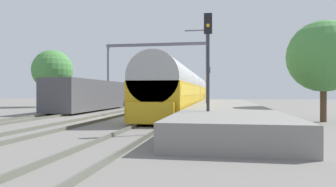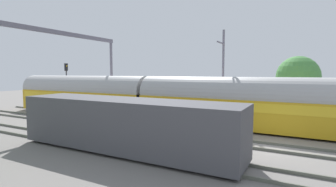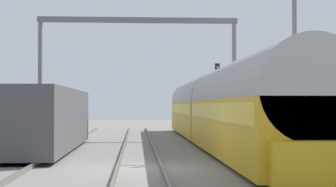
# 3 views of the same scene
# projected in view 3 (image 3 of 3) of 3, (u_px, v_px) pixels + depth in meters

# --- Properties ---
(ground) EXTENTS (120.00, 120.00, 0.00)m
(ground) POSITION_uv_depth(u_px,v_px,m) (140.00, 169.00, 18.03)
(ground) COLOR slate
(track_far_west) EXTENTS (1.52, 60.00, 0.16)m
(track_far_west) POSITION_uv_depth(u_px,v_px,m) (9.00, 167.00, 17.78)
(track_far_west) COLOR #595C50
(track_far_west) RESTS_ON ground
(track_west) EXTENTS (1.52, 60.00, 0.16)m
(track_west) POSITION_uv_depth(u_px,v_px,m) (140.00, 166.00, 18.03)
(track_west) COLOR #595C50
(track_west) RESTS_ON ground
(track_east) EXTENTS (1.52, 60.00, 0.16)m
(track_east) POSITION_uv_depth(u_px,v_px,m) (267.00, 165.00, 18.28)
(track_east) COLOR #595C50
(track_east) RESTS_ON ground
(passenger_train) EXTENTS (2.93, 32.85, 3.82)m
(passenger_train) POSITION_uv_depth(u_px,v_px,m) (218.00, 108.00, 29.40)
(passenger_train) COLOR gold
(passenger_train) RESTS_ON ground
(freight_car) EXTENTS (2.80, 13.00, 2.70)m
(freight_car) POSITION_uv_depth(u_px,v_px,m) (45.00, 119.00, 24.81)
(freight_car) COLOR #47474C
(freight_car) RESTS_ON ground
(person_crossing) EXTENTS (0.38, 0.46, 1.73)m
(person_crossing) POSITION_uv_depth(u_px,v_px,m) (221.00, 121.00, 36.81)
(person_crossing) COLOR #313131
(person_crossing) RESTS_ON ground
(railway_signal_far) EXTENTS (0.36, 0.30, 5.42)m
(railway_signal_far) POSITION_uv_depth(u_px,v_px,m) (217.00, 88.00, 42.32)
(railway_signal_far) COLOR #2D2D33
(railway_signal_far) RESTS_ON ground
(catenary_gantry) EXTENTS (13.03, 0.28, 7.86)m
(catenary_gantry) POSITION_uv_depth(u_px,v_px,m) (138.00, 51.00, 35.10)
(catenary_gantry) COLOR slate
(catenary_gantry) RESTS_ON ground
(catenary_pole_east_mid) EXTENTS (1.90, 0.20, 8.00)m
(catenary_pole_east_mid) POSITION_uv_depth(u_px,v_px,m) (294.00, 58.00, 23.26)
(catenary_pole_east_mid) COLOR slate
(catenary_pole_east_mid) RESTS_ON ground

